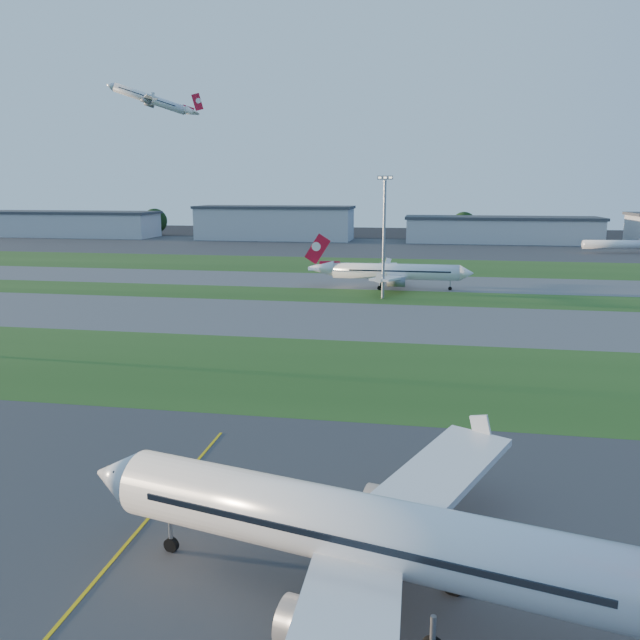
% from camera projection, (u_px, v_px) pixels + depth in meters
% --- Properties ---
extents(grass_strip_a, '(300.00, 34.00, 0.01)m').
position_uv_depth(grass_strip_a, '(239.00, 368.00, 82.59)').
color(grass_strip_a, '#224818').
rests_on(grass_strip_a, ground).
extents(taxiway_a, '(300.00, 32.00, 0.01)m').
position_uv_depth(taxiway_a, '(292.00, 318.00, 114.39)').
color(taxiway_a, '#515154').
rests_on(taxiway_a, ground).
extents(grass_strip_b, '(300.00, 18.00, 0.01)m').
position_uv_depth(grass_strip_b, '(316.00, 295.00, 138.49)').
color(grass_strip_b, '#224818').
rests_on(grass_strip_b, ground).
extents(taxiway_b, '(300.00, 26.00, 0.01)m').
position_uv_depth(taxiway_b, '(331.00, 281.00, 159.69)').
color(taxiway_b, '#515154').
rests_on(taxiway_b, ground).
extents(grass_strip_c, '(300.00, 40.00, 0.01)m').
position_uv_depth(grass_strip_c, '(347.00, 265.00, 191.49)').
color(grass_strip_c, '#224818').
rests_on(grass_strip_c, ground).
extents(apron_far, '(400.00, 80.00, 0.01)m').
position_uv_depth(apron_far, '(366.00, 247.00, 249.32)').
color(apron_far, '#333335').
rests_on(apron_far, ground).
extents(airliner_parked, '(39.93, 33.49, 12.64)m').
position_uv_depth(airliner_parked, '(385.00, 538.00, 34.49)').
color(airliner_parked, white).
rests_on(airliner_parked, ground).
extents(airliner_taxiing, '(36.41, 30.93, 11.37)m').
position_uv_depth(airliner_taxiing, '(394.00, 272.00, 146.10)').
color(airliner_taxiing, white).
rests_on(airliner_taxiing, ground).
extents(airliner_departing, '(31.77, 26.81, 10.27)m').
position_uv_depth(airliner_departing, '(151.00, 99.00, 232.49)').
color(airliner_departing, white).
extents(mini_jet_near, '(28.45, 7.68, 9.48)m').
position_uv_depth(mini_jet_near, '(620.00, 244.00, 225.43)').
color(mini_jet_near, white).
rests_on(mini_jet_near, ground).
extents(light_mast_centre, '(3.20, 0.70, 25.80)m').
position_uv_depth(light_mast_centre, '(384.00, 229.00, 130.98)').
color(light_mast_centre, gray).
rests_on(light_mast_centre, ground).
extents(hangar_far_west, '(91.80, 23.00, 12.20)m').
position_uv_depth(hangar_far_west, '(64.00, 224.00, 301.90)').
color(hangar_far_west, '#A4A6AC').
rests_on(hangar_far_west, ground).
extents(hangar_west, '(71.40, 23.00, 15.20)m').
position_uv_depth(hangar_west, '(275.00, 223.00, 284.13)').
color(hangar_west, '#A4A6AC').
rests_on(hangar_west, ground).
extents(hangar_east, '(81.60, 23.00, 11.20)m').
position_uv_depth(hangar_east, '(501.00, 230.00, 267.91)').
color(hangar_east, '#A4A6AC').
rests_on(hangar_east, ground).
extents(tree_far_west, '(11.00, 11.00, 12.00)m').
position_uv_depth(tree_far_west, '(7.00, 221.00, 321.01)').
color(tree_far_west, black).
rests_on(tree_far_west, ground).
extents(tree_west, '(12.10, 12.10, 13.20)m').
position_uv_depth(tree_west, '(155.00, 221.00, 309.50)').
color(tree_west, black).
rests_on(tree_west, ground).
extents(tree_mid_west, '(9.90, 9.90, 10.80)m').
position_uv_depth(tree_mid_west, '(333.00, 226.00, 290.95)').
color(tree_mid_west, black).
rests_on(tree_mid_west, ground).
extents(tree_mid_east, '(11.55, 11.55, 12.60)m').
position_uv_depth(tree_mid_east, '(464.00, 225.00, 283.66)').
color(tree_mid_east, black).
rests_on(tree_mid_east, ground).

